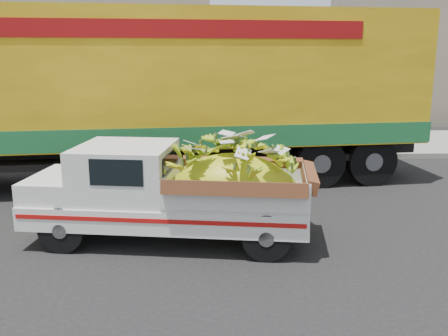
{
  "coord_description": "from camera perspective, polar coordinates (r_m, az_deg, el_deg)",
  "views": [
    {
      "loc": [
        0.92,
        -7.58,
        2.9
      ],
      "look_at": [
        1.17,
        0.39,
        1.05
      ],
      "focal_mm": 40.0,
      "sensor_mm": 36.0,
      "label": 1
    }
  ],
  "objects": [
    {
      "name": "ground",
      "position": [
        8.17,
        -8.24,
        -7.88
      ],
      "size": [
        100.0,
        100.0,
        0.0
      ],
      "primitive_type": "plane",
      "color": "black",
      "rests_on": "ground"
    },
    {
      "name": "curb",
      "position": [
        13.92,
        -5.56,
        1.28
      ],
      "size": [
        60.0,
        0.25,
        0.15
      ],
      "primitive_type": "cube",
      "color": "gray",
      "rests_on": "ground"
    },
    {
      "name": "sidewalk",
      "position": [
        15.98,
        -5.08,
        2.8
      ],
      "size": [
        60.0,
        4.0,
        0.14
      ],
      "primitive_type": "cube",
      "color": "gray",
      "rests_on": "ground"
    },
    {
      "name": "pickup_truck",
      "position": [
        7.76,
        -3.94,
        -2.59
      ],
      "size": [
        4.48,
        2.14,
        1.51
      ],
      "rotation": [
        0.0,
        0.0,
        -0.14
      ],
      "color": "black",
      "rests_on": "ground"
    },
    {
      "name": "semi_trailer",
      "position": [
        11.24,
        -7.7,
        8.96
      ],
      "size": [
        12.04,
        3.99,
        3.8
      ],
      "rotation": [
        0.0,
        0.0,
        0.13
      ],
      "color": "black",
      "rests_on": "ground"
    }
  ]
}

